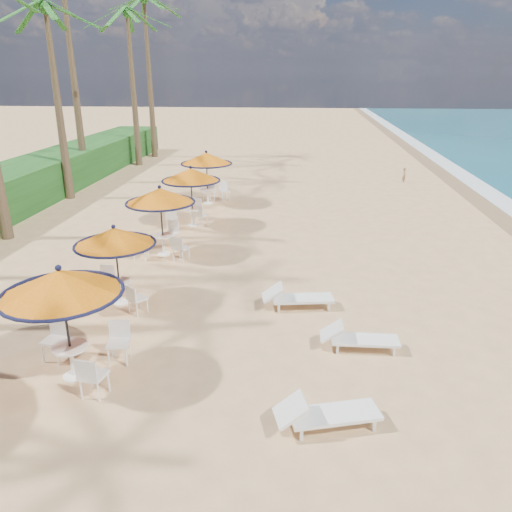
% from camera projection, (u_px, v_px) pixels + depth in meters
% --- Properties ---
extents(ground, '(160.00, 160.00, 0.00)m').
position_uv_depth(ground, '(312.00, 380.00, 10.19)').
color(ground, tan).
rests_on(ground, ground).
extents(station_0, '(2.38, 2.38, 2.48)m').
position_uv_depth(station_0, '(65.00, 296.00, 9.70)').
color(station_0, black).
rests_on(station_0, ground).
extents(station_1, '(2.14, 2.14, 2.23)m').
position_uv_depth(station_1, '(114.00, 247.00, 12.98)').
color(station_1, black).
rests_on(station_1, ground).
extents(station_2, '(2.32, 2.40, 2.42)m').
position_uv_depth(station_2, '(161.00, 204.00, 16.54)').
color(station_2, black).
rests_on(station_2, ground).
extents(station_3, '(2.35, 2.39, 2.45)m').
position_uv_depth(station_3, '(191.00, 182.00, 19.77)').
color(station_3, black).
rests_on(station_3, ground).
extents(station_4, '(2.40, 2.40, 2.51)m').
position_uv_depth(station_4, '(208.00, 163.00, 23.14)').
color(station_4, black).
rests_on(station_4, ground).
extents(lounger_near, '(1.96, 1.07, 0.67)m').
position_uv_depth(lounger_near, '(324.00, 413.00, 8.72)').
color(lounger_near, white).
rests_on(lounger_near, ground).
extents(lounger_mid, '(1.77, 0.58, 0.63)m').
position_uv_depth(lounger_mid, '(357.00, 338.00, 11.21)').
color(lounger_mid, white).
rests_on(lounger_mid, ground).
extents(lounger_far, '(1.94, 0.88, 0.67)m').
position_uv_depth(lounger_far, '(295.00, 297.00, 13.19)').
color(lounger_far, white).
rests_on(lounger_far, ground).
extents(palm_4, '(5.00, 5.00, 8.78)m').
position_uv_depth(palm_4, '(47.00, 21.00, 21.96)').
color(palm_4, brown).
rests_on(palm_4, ground).
extents(palm_6, '(5.00, 5.00, 9.48)m').
position_uv_depth(palm_6, '(128.00, 23.00, 30.44)').
color(palm_6, brown).
rests_on(palm_6, ground).
extents(palm_7, '(5.00, 5.00, 10.63)m').
position_uv_depth(palm_7, '(145.00, 10.00, 33.31)').
color(palm_7, brown).
rests_on(palm_7, ground).
extents(person, '(0.22, 0.33, 0.89)m').
position_uv_depth(person, '(404.00, 175.00, 28.04)').
color(person, '#936D4A').
rests_on(person, ground).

